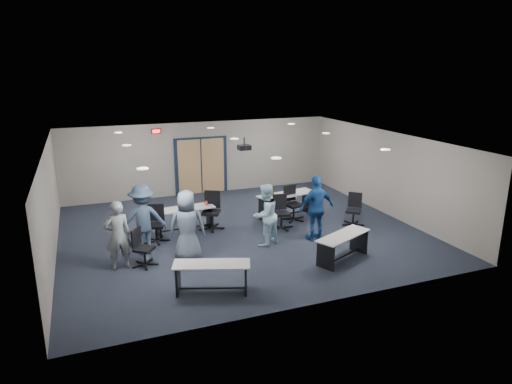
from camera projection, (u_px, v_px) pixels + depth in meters
name	position (u px, v px, depth m)	size (l,w,h in m)	color
floor	(241.00, 232.00, 13.36)	(10.00, 10.00, 0.00)	black
back_wall	(201.00, 158.00, 17.04)	(10.00, 0.04, 2.70)	gray
front_wall	(316.00, 243.00, 8.96)	(10.00, 0.04, 2.70)	gray
left_wall	(50.00, 206.00, 11.26)	(0.04, 9.00, 2.70)	gray
right_wall	(386.00, 173.00, 14.74)	(0.04, 9.00, 2.70)	gray
ceiling	(240.00, 140.00, 12.63)	(10.00, 9.00, 0.04)	silver
double_door	(201.00, 166.00, 17.08)	(2.00, 0.07, 2.20)	#101D32
exit_sign	(156.00, 131.00, 16.13)	(0.32, 0.07, 0.18)	black
ceiling_projector	(244.00, 147.00, 13.26)	(0.35, 0.32, 0.37)	black
ceiling_can_lights	(237.00, 140.00, 12.87)	(6.24, 5.74, 0.02)	silver
table_front_left	(212.00, 273.00, 9.72)	(1.72, 1.06, 0.66)	#A3A09A
table_front_right	(343.00, 243.00, 11.33)	(1.72, 1.17, 0.66)	#A3A09A
table_back_left	(185.00, 215.00, 13.29)	(1.79, 0.71, 0.83)	#A3A09A
table_back_right	(287.00, 201.00, 14.49)	(2.01, 0.98, 1.07)	#A3A09A
chair_back_a	(156.00, 224.00, 12.49)	(0.64, 0.64, 1.03)	black
chair_back_b	(211.00, 211.00, 13.44)	(0.71, 0.71, 1.12)	black
chair_back_c	(282.00, 212.00, 13.50)	(0.64, 0.64, 1.01)	black
chair_back_d	(294.00, 204.00, 14.22)	(0.69, 0.69, 1.09)	black
chair_loose_left	(144.00, 248.00, 11.01)	(0.59, 0.59, 0.93)	black
chair_loose_right	(354.00, 210.00, 13.79)	(0.62, 0.62, 0.98)	black
person_gray	(118.00, 235.00, 10.75)	(0.62, 0.40, 1.69)	gray
person_plaid	(187.00, 227.00, 11.11)	(0.89, 0.58, 1.83)	slate
person_lightblue	(265.00, 215.00, 12.19)	(0.82, 0.64, 1.70)	#C0EBFF
person_navy	(316.00, 208.00, 12.55)	(1.07, 0.45, 1.83)	navy
person_back	(143.00, 219.00, 11.64)	(1.18, 0.68, 1.83)	#374C64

